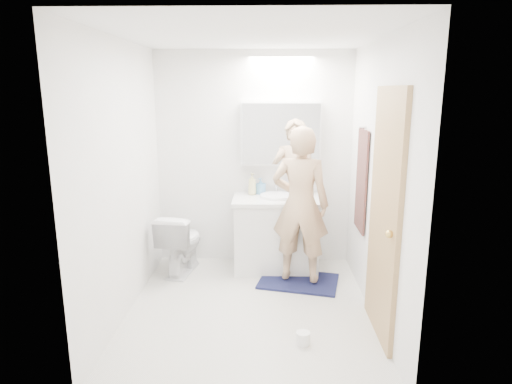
{
  "coord_description": "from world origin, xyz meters",
  "views": [
    {
      "loc": [
        0.15,
        -3.73,
        1.97
      ],
      "look_at": [
        0.05,
        0.25,
        1.05
      ],
      "focal_mm": 31.05,
      "sensor_mm": 36.0,
      "label": 1
    }
  ],
  "objects_px": {
    "toilet": "(181,242)",
    "soap_bottle_b": "(261,186)",
    "person": "(300,205)",
    "vanity_cabinet": "(276,235)",
    "medicine_cabinet": "(281,134)",
    "toothbrush_cup": "(293,190)",
    "toilet_paper_roll": "(303,338)",
    "soap_bottle_a": "(252,184)"
  },
  "relations": [
    {
      "from": "person",
      "to": "toothbrush_cup",
      "type": "relative_size",
      "value": 14.5
    },
    {
      "from": "toilet",
      "to": "person",
      "type": "bearing_deg",
      "value": 178.5
    },
    {
      "from": "medicine_cabinet",
      "to": "soap_bottle_b",
      "type": "distance_m",
      "value": 0.63
    },
    {
      "from": "person",
      "to": "toilet_paper_roll",
      "type": "bearing_deg",
      "value": 100.62
    },
    {
      "from": "medicine_cabinet",
      "to": "toilet_paper_roll",
      "type": "bearing_deg",
      "value": -85.27
    },
    {
      "from": "person",
      "to": "toothbrush_cup",
      "type": "distance_m",
      "value": 0.53
    },
    {
      "from": "toilet_paper_roll",
      "to": "vanity_cabinet",
      "type": "bearing_deg",
      "value": 97.0
    },
    {
      "from": "vanity_cabinet",
      "to": "soap_bottle_b",
      "type": "height_order",
      "value": "soap_bottle_b"
    },
    {
      "from": "toilet",
      "to": "person",
      "type": "xyz_separation_m",
      "value": [
        1.28,
        -0.26,
        0.5
      ]
    },
    {
      "from": "medicine_cabinet",
      "to": "toilet_paper_roll",
      "type": "distance_m",
      "value": 2.27
    },
    {
      "from": "vanity_cabinet",
      "to": "person",
      "type": "relative_size",
      "value": 0.57
    },
    {
      "from": "toilet",
      "to": "vanity_cabinet",
      "type": "bearing_deg",
      "value": -163.83
    },
    {
      "from": "medicine_cabinet",
      "to": "soap_bottle_b",
      "type": "height_order",
      "value": "medicine_cabinet"
    },
    {
      "from": "vanity_cabinet",
      "to": "person",
      "type": "bearing_deg",
      "value": -58.07
    },
    {
      "from": "vanity_cabinet",
      "to": "toothbrush_cup",
      "type": "relative_size",
      "value": 8.22
    },
    {
      "from": "toilet",
      "to": "toilet_paper_roll",
      "type": "bearing_deg",
      "value": 140.96
    },
    {
      "from": "toilet",
      "to": "toilet_paper_roll",
      "type": "distance_m",
      "value": 1.9
    },
    {
      "from": "person",
      "to": "vanity_cabinet",
      "type": "bearing_deg",
      "value": -45.26
    },
    {
      "from": "toilet",
      "to": "soap_bottle_a",
      "type": "bearing_deg",
      "value": -151.2
    },
    {
      "from": "soap_bottle_b",
      "to": "toilet_paper_roll",
      "type": "xyz_separation_m",
      "value": [
        0.36,
        -1.71,
        -0.86
      ]
    },
    {
      "from": "toilet",
      "to": "person",
      "type": "height_order",
      "value": "person"
    },
    {
      "from": "vanity_cabinet",
      "to": "toilet_paper_roll",
      "type": "xyz_separation_m",
      "value": [
        0.19,
        -1.53,
        -0.34
      ]
    },
    {
      "from": "vanity_cabinet",
      "to": "toothbrush_cup",
      "type": "bearing_deg",
      "value": 40.84
    },
    {
      "from": "toilet",
      "to": "soap_bottle_b",
      "type": "distance_m",
      "value": 1.08
    },
    {
      "from": "vanity_cabinet",
      "to": "toilet_paper_roll",
      "type": "distance_m",
      "value": 1.58
    },
    {
      "from": "soap_bottle_b",
      "to": "toilet",
      "type": "bearing_deg",
      "value": -161.21
    },
    {
      "from": "vanity_cabinet",
      "to": "soap_bottle_a",
      "type": "relative_size",
      "value": 3.69
    },
    {
      "from": "toilet",
      "to": "soap_bottle_a",
      "type": "height_order",
      "value": "soap_bottle_a"
    },
    {
      "from": "toothbrush_cup",
      "to": "vanity_cabinet",
      "type": "bearing_deg",
      "value": -139.16
    },
    {
      "from": "medicine_cabinet",
      "to": "toothbrush_cup",
      "type": "relative_size",
      "value": 8.04
    },
    {
      "from": "toothbrush_cup",
      "to": "toilet_paper_roll",
      "type": "bearing_deg",
      "value": -89.92
    },
    {
      "from": "person",
      "to": "toilet_paper_roll",
      "type": "xyz_separation_m",
      "value": [
        -0.04,
        -1.16,
        -0.79
      ]
    },
    {
      "from": "vanity_cabinet",
      "to": "toilet",
      "type": "relative_size",
      "value": 1.33
    },
    {
      "from": "soap_bottle_a",
      "to": "medicine_cabinet",
      "type": "bearing_deg",
      "value": 10.79
    },
    {
      "from": "medicine_cabinet",
      "to": "vanity_cabinet",
      "type": "bearing_deg",
      "value": -101.79
    },
    {
      "from": "soap_bottle_a",
      "to": "toilet_paper_roll",
      "type": "xyz_separation_m",
      "value": [
        0.46,
        -1.68,
        -0.89
      ]
    },
    {
      "from": "vanity_cabinet",
      "to": "toilet",
      "type": "bearing_deg",
      "value": -173.72
    },
    {
      "from": "toilet_paper_roll",
      "to": "soap_bottle_b",
      "type": "bearing_deg",
      "value": 102.06
    },
    {
      "from": "soap_bottle_a",
      "to": "soap_bottle_b",
      "type": "distance_m",
      "value": 0.1
    },
    {
      "from": "toothbrush_cup",
      "to": "toilet_paper_roll",
      "type": "relative_size",
      "value": 1.0
    },
    {
      "from": "soap_bottle_b",
      "to": "toothbrush_cup",
      "type": "height_order",
      "value": "soap_bottle_b"
    },
    {
      "from": "medicine_cabinet",
      "to": "soap_bottle_b",
      "type": "bearing_deg",
      "value": -172.27
    }
  ]
}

